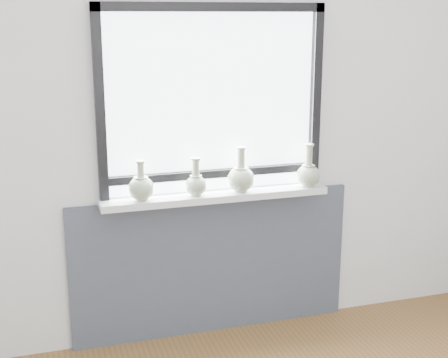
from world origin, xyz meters
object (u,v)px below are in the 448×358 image
object	(u,v)px
vase_b	(196,183)
vase_c	(241,177)
windowsill	(216,196)
vase_a	(141,187)
vase_d	(308,173)

from	to	relation	value
vase_b	vase_c	distance (m)	0.27
windowsill	vase_c	xyz separation A→B (m)	(0.14, -0.02, 0.10)
vase_c	vase_a	bearing A→B (deg)	-179.75
windowsill	vase_b	distance (m)	0.16
windowsill	vase_d	world-z (taller)	vase_d
windowsill	vase_d	size ratio (longest dim) A/B	5.17
windowsill	vase_b	world-z (taller)	vase_b
vase_b	vase_d	bearing A→B (deg)	-0.39
vase_a	vase_c	xyz separation A→B (m)	(0.58, 0.00, 0.01)
windowsill	vase_d	xyz separation A→B (m)	(0.56, -0.03, 0.10)
windowsill	vase_a	distance (m)	0.44
vase_c	vase_d	world-z (taller)	vase_c
vase_b	vase_d	distance (m)	0.68
vase_c	vase_d	bearing A→B (deg)	-1.18
windowsill	vase_a	xyz separation A→B (m)	(-0.43, -0.02, 0.09)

